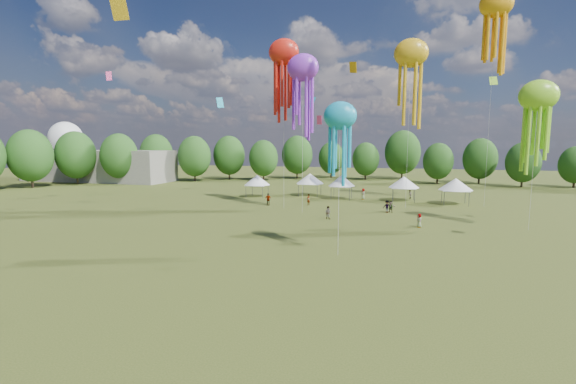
# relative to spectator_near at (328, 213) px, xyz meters

# --- Properties ---
(spectator_near) EXTENTS (0.97, 0.86, 1.66)m
(spectator_near) POSITION_rel_spectator_near_xyz_m (0.00, 0.00, 0.00)
(spectator_near) COLOR gray
(spectator_near) RESTS_ON ground
(spectators_far) EXTENTS (23.07, 25.75, 1.92)m
(spectators_far) POSITION_rel_spectator_near_xyz_m (3.44, 10.40, 0.04)
(spectators_far) COLOR gray
(spectators_far) RESTS_ON ground
(festival_tents) EXTENTS (38.45, 9.45, 4.26)m
(festival_tents) POSITION_rel_spectator_near_xyz_m (1.41, 19.13, 2.37)
(festival_tents) COLOR #47474C
(festival_tents) RESTS_ON ground
(show_kites) EXTENTS (34.72, 35.41, 31.86)m
(show_kites) POSITION_rel_spectator_near_xyz_m (8.11, 7.51, 19.11)
(show_kites) COLOR purple
(show_kites) RESTS_ON ground
(treeline) EXTENTS (201.57, 95.24, 13.43)m
(treeline) POSITION_rel_spectator_near_xyz_m (0.75, 26.37, 5.71)
(treeline) COLOR #38281C
(treeline) RESTS_ON ground
(hangar) EXTENTS (40.00, 12.00, 8.00)m
(hangar) POSITION_rel_spectator_near_xyz_m (-67.39, 35.86, 3.17)
(hangar) COLOR gray
(hangar) RESTS_ON ground
(radome) EXTENTS (9.00, 9.00, 16.00)m
(radome) POSITION_rel_spectator_near_xyz_m (-83.39, 41.86, 9.16)
(radome) COLOR white
(radome) RESTS_ON ground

